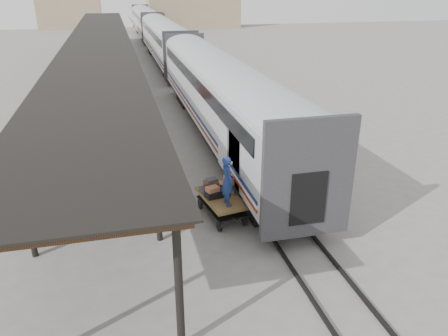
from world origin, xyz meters
TOP-DOWN VIEW (x-y plane):
  - ground at (0.00, 0.00)m, footprint 160.00×160.00m
  - train at (3.19, 33.79)m, footprint 3.45×76.01m
  - canopy at (-3.40, 24.00)m, footprint 4.90×64.30m
  - rails at (3.20, 34.00)m, footprint 1.54×150.00m
  - building_far at (14.00, 78.00)m, footprint 18.00×10.00m
  - building_left at (-10.00, 82.00)m, footprint 12.00×8.00m
  - baggage_cart at (1.13, -0.91)m, footprint 1.65×2.58m
  - suitcase_stack at (0.97, -0.56)m, footprint 1.23×1.20m
  - luggage_tug at (-1.14, 18.04)m, footprint 1.27×1.61m
  - porter at (1.20, -1.56)m, footprint 0.51×0.72m
  - pedestrian at (-2.45, 17.88)m, footprint 0.90×0.40m

SIDE VIEW (x-z plane):
  - ground at x=0.00m, z-range 0.00..0.00m
  - rails at x=3.20m, z-range 0.00..0.12m
  - luggage_tug at x=-1.14m, z-range -0.05..1.19m
  - baggage_cart at x=1.13m, z-range 0.22..1.08m
  - pedestrian at x=-2.45m, z-range 0.00..1.52m
  - suitcase_stack at x=0.97m, z-range 0.77..1.33m
  - porter at x=1.20m, z-range 0.86..2.72m
  - train at x=3.19m, z-range 0.69..4.70m
  - building_left at x=-10.00m, z-range 0.00..6.00m
  - building_far at x=14.00m, z-range 0.00..8.00m
  - canopy at x=-3.40m, z-range 1.93..6.08m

